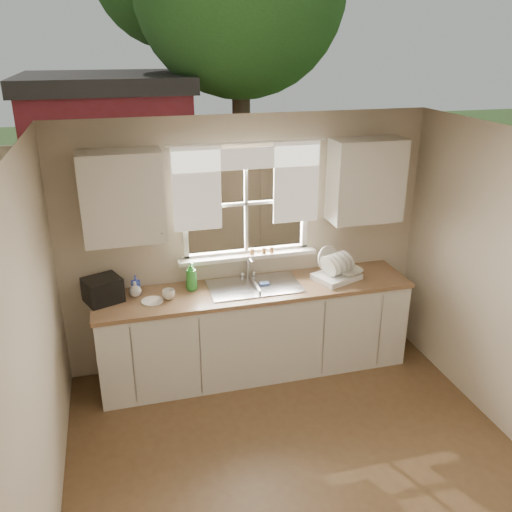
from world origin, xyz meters
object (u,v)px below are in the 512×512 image
object	(u,v)px
dish_rack	(336,271)
black_appliance	(103,290)
cup	(169,294)
soap_bottle_a	(191,276)

from	to	relation	value
dish_rack	black_appliance	size ratio (longest dim) A/B	1.65
cup	soap_bottle_a	bearing A→B (deg)	11.92
soap_bottle_a	black_appliance	size ratio (longest dim) A/B	0.92
black_appliance	dish_rack	bearing A→B (deg)	-23.93
soap_bottle_a	cup	world-z (taller)	soap_bottle_a
soap_bottle_a	black_appliance	xyz separation A→B (m)	(-0.81, -0.03, -0.03)
soap_bottle_a	black_appliance	world-z (taller)	soap_bottle_a
dish_rack	black_appliance	world-z (taller)	dish_rack
cup	black_appliance	distance (m)	0.59
dish_rack	cup	distance (m)	1.65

